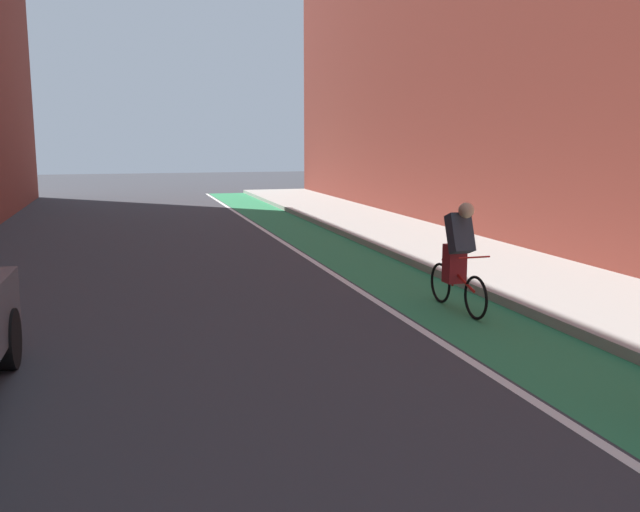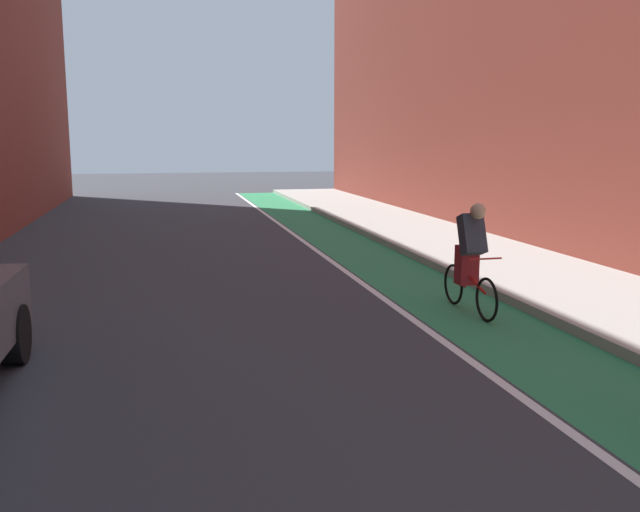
{
  "view_description": "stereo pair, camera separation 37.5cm",
  "coord_description": "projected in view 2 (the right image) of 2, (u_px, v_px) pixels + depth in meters",
  "views": [
    {
      "loc": [
        -1.08,
        3.69,
        2.45
      ],
      "look_at": [
        0.82,
        10.37,
        1.28
      ],
      "focal_mm": 38.89,
      "sensor_mm": 36.0,
      "label": 1
    },
    {
      "loc": [
        -0.72,
        3.6,
        2.45
      ],
      "look_at": [
        0.82,
        10.37,
        1.28
      ],
      "focal_mm": 38.89,
      "sensor_mm": 36.0,
      "label": 2
    }
  ],
  "objects": [
    {
      "name": "building_facade_right",
      "position": [
        556.0,
        50.0,
        16.25
      ],
      "size": [
        2.4,
        33.57,
        9.03
      ],
      "primitive_type": "cube",
      "color": "brown",
      "rests_on": "ground"
    },
    {
      "name": "bike_lane_paint",
      "position": [
        378.0,
        262.0,
        14.0
      ],
      "size": [
        1.6,
        37.57,
        0.0
      ],
      "primitive_type": "cube",
      "color": "#2D8451",
      "rests_on": "ground"
    },
    {
      "name": "ground_plane",
      "position": [
        212.0,
        291.0,
        11.32
      ],
      "size": [
        82.64,
        82.64,
        0.0
      ],
      "primitive_type": "plane",
      "color": "#38383D"
    },
    {
      "name": "cyclist_trailing",
      "position": [
        470.0,
        257.0,
        9.81
      ],
      "size": [
        0.48,
        1.66,
        1.59
      ],
      "color": "black",
      "rests_on": "ground"
    },
    {
      "name": "sidewalk_right",
      "position": [
        482.0,
        255.0,
        14.48
      ],
      "size": [
        2.92,
        37.57,
        0.14
      ],
      "primitive_type": "cube",
      "color": "#A8A59E",
      "rests_on": "ground"
    },
    {
      "name": "lane_divider_stripe",
      "position": [
        335.0,
        264.0,
        13.8
      ],
      "size": [
        0.12,
        37.57,
        0.0
      ],
      "primitive_type": "cube",
      "color": "white",
      "rests_on": "ground"
    }
  ]
}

